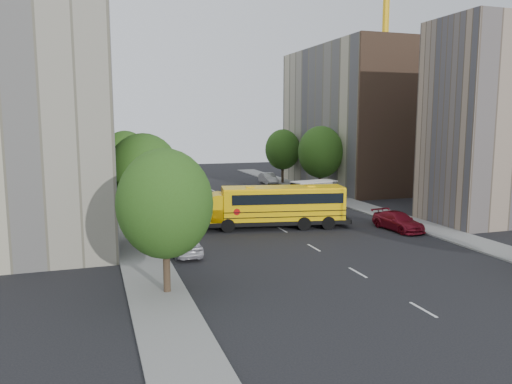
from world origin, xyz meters
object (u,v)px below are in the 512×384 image
tower_crane (399,14)px  street_tree_0 (165,204)px  parked_car_4 (303,187)px  parked_car_5 (268,178)px  school_bus (273,205)px  street_tree_1 (144,176)px  parked_car_2 (137,193)px  street_tree_2 (126,159)px  street_tree_4 (320,152)px  parked_car_3 (398,221)px  safari_truck (310,193)px  parked_car_1 (144,202)px  street_tree_5 (283,150)px  parked_car_0 (185,243)px

tower_crane → street_tree_0: tower_crane is taller
parked_car_4 → street_tree_0: bearing=-129.0°
tower_crane → parked_car_5: size_ratio=7.74×
street_tree_0 → tower_crane: bearing=45.5°
school_bus → street_tree_1: bearing=-153.3°
street_tree_1 → parked_car_5: street_tree_1 is taller
parked_car_2 → street_tree_2: bearing=76.7°
street_tree_4 → parked_car_4: 4.80m
street_tree_1 → parked_car_3: 20.27m
safari_truck → parked_car_3: bearing=-92.6°
parked_car_1 → parked_car_3: (18.30, -16.54, 0.05)m
street_tree_5 → parked_car_1: bearing=-144.8°
parked_car_1 → school_bus: bearing=129.3°
parked_car_4 → street_tree_1: bearing=-140.6°
street_tree_2 → street_tree_4: street_tree_4 is taller
tower_crane → school_bus: size_ratio=2.84×
street_tree_1 → parked_car_1: bearing=84.5°
school_bus → parked_car_1: school_bus is taller
parked_car_1 → parked_car_2: size_ratio=0.88×
street_tree_5 → parked_car_4: 11.19m
street_tree_0 → parked_car_0: 8.40m
parked_car_4 → street_tree_5: bearing=78.2°
safari_truck → tower_crane: bearing=30.3°
street_tree_0 → parked_car_5: size_ratio=1.60×
street_tree_0 → school_bus: (10.56, 12.98, -2.71)m
safari_truck → parked_car_0: bearing=-147.1°
street_tree_0 → street_tree_2: (0.00, 28.00, 0.19)m
street_tree_4 → parked_car_1: size_ratio=1.98×
street_tree_1 → parked_car_3: (19.80, -0.99, -4.23)m
street_tree_5 → parked_car_2: 22.34m
street_tree_0 → parked_car_0: size_ratio=1.67×
street_tree_2 → parked_car_5: size_ratio=1.67×
school_bus → parked_car_1: bearing=136.7°
parked_car_3 → safari_truck: bearing=92.2°
street_tree_0 → street_tree_1: bearing=90.0°
street_tree_1 → parked_car_5: size_ratio=1.71×
street_tree_2 → parked_car_3: (19.80, -18.99, -4.11)m
parked_car_3 → street_tree_0: bearing=-161.1°
street_tree_1 → parked_car_0: street_tree_1 is taller
street_tree_2 → parked_car_3: size_ratio=1.55×
street_tree_0 → street_tree_4: (22.00, 28.00, 0.43)m
tower_crane → street_tree_4: tower_crane is taller
street_tree_1 → street_tree_2: size_ratio=1.03×
parked_car_5 → parked_car_3: bearing=-87.7°
parked_car_1 → parked_car_3: bearing=141.4°
street_tree_5 → parked_car_1: size_ratio=1.84×
street_tree_4 → parked_car_2: bearing=168.1°
parked_car_1 → parked_car_2: 6.81m
street_tree_1 → safari_truck: 21.96m
parked_car_0 → parked_car_2: (-0.80, 25.25, -0.11)m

